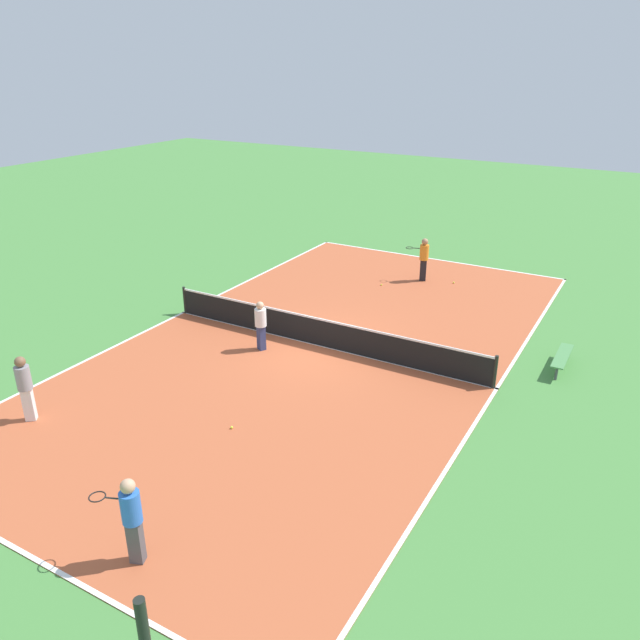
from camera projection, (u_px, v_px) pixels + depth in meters
name	position (u px, v px, depth m)	size (l,w,h in m)	color
ground_plane	(320.00, 346.00, 19.76)	(80.00, 80.00, 0.00)	#47843D
court_surface	(320.00, 346.00, 19.76)	(11.34, 21.08, 0.02)	#B75633
tennis_net	(320.00, 331.00, 19.56)	(11.14, 0.10, 0.98)	black
bench	(562.00, 357.00, 18.17)	(0.36, 1.80, 0.45)	#4C8C4C
player_near_blue	(131.00, 515.00, 10.94)	(0.99, 0.65, 1.78)	#4C4C51
player_center_orange	(424.00, 256.00, 25.09)	(0.99, 0.61, 1.76)	black
player_baseline_gray	(25.00, 384.00, 15.34)	(0.50, 0.50, 1.76)	white
player_near_white	(261.00, 323.00, 19.16)	(0.49, 0.49, 1.59)	navy
tennis_ball_midcourt	(454.00, 282.00, 25.14)	(0.07, 0.07, 0.07)	#CCE033
tennis_ball_far_baseline	(381.00, 285.00, 24.89)	(0.07, 0.07, 0.07)	#CCE033
tennis_ball_near_net	(232.00, 427.00, 15.33)	(0.07, 0.07, 0.07)	#CCE033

